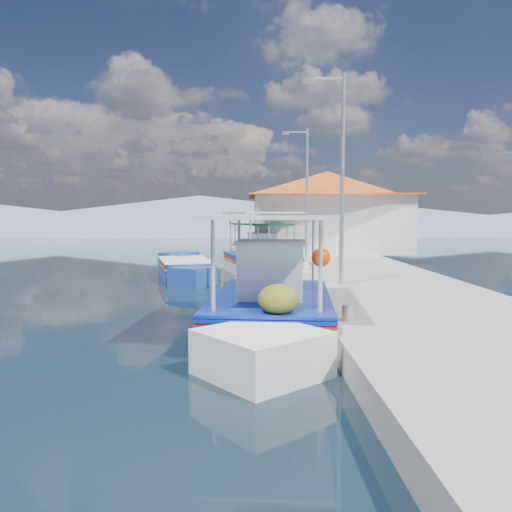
{
  "coord_description": "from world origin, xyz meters",
  "views": [
    {
      "loc": [
        1.96,
        -12.23,
        2.51
      ],
      "look_at": [
        2.12,
        2.27,
        1.3
      ],
      "focal_mm": 34.57,
      "sensor_mm": 36.0,
      "label": 1
    }
  ],
  "objects": [
    {
      "name": "ground",
      "position": [
        0.0,
        0.0,
        0.0
      ],
      "size": [
        160.0,
        160.0,
        0.0
      ],
      "primitive_type": "plane",
      "color": "black",
      "rests_on": "ground"
    },
    {
      "name": "quay",
      "position": [
        5.9,
        6.0,
        0.25
      ],
      "size": [
        5.0,
        44.0,
        0.5
      ],
      "primitive_type": "cube",
      "color": "#9B9891",
      "rests_on": "ground"
    },
    {
      "name": "bollards",
      "position": [
        3.8,
        5.25,
        0.65
      ],
      "size": [
        0.2,
        17.2,
        0.3
      ],
      "color": "#A5A8AD",
      "rests_on": "quay"
    },
    {
      "name": "main_caique",
      "position": [
        2.41,
        -1.64,
        0.53
      ],
      "size": [
        2.94,
        8.39,
        2.77
      ],
      "rotation": [
        0.0,
        0.0,
        0.1
      ],
      "color": "white",
      "rests_on": "ground"
    },
    {
      "name": "caique_green_canopy",
      "position": [
        2.4,
        8.6,
        0.44
      ],
      "size": [
        3.6,
        7.57,
        2.92
      ],
      "rotation": [
        0.0,
        0.0,
        -0.26
      ],
      "color": "white",
      "rests_on": "ground"
    },
    {
      "name": "caique_blue_hull",
      "position": [
        -0.63,
        7.36,
        0.3
      ],
      "size": [
        2.88,
        6.15,
        1.13
      ],
      "rotation": [
        0.0,
        0.0,
        -0.25
      ],
      "color": "#1A42A0",
      "rests_on": "ground"
    },
    {
      "name": "caique_far",
      "position": [
        2.44,
        12.17,
        0.43
      ],
      "size": [
        3.53,
        6.13,
        2.32
      ],
      "rotation": [
        0.0,
        0.0,
        -0.39
      ],
      "color": "#1A42A0",
      "rests_on": "ground"
    },
    {
      "name": "harbor_building",
      "position": [
        6.2,
        15.0,
        2.78
      ],
      "size": [
        10.49,
        10.49,
        4.4
      ],
      "color": "silver",
      "rests_on": "quay"
    },
    {
      "name": "lamp_post_near",
      "position": [
        4.51,
        2.0,
        3.85
      ],
      "size": [
        1.21,
        0.14,
        6.0
      ],
      "color": "#A5A8AD",
      "rests_on": "quay"
    },
    {
      "name": "lamp_post_far",
      "position": [
        4.51,
        11.0,
        3.85
      ],
      "size": [
        1.21,
        0.14,
        6.0
      ],
      "color": "#A5A8AD",
      "rests_on": "quay"
    },
    {
      "name": "mountain_ridge",
      "position": [
        6.54,
        56.0,
        2.04
      ],
      "size": [
        171.4,
        96.0,
        5.5
      ],
      "color": "slate",
      "rests_on": "ground"
    }
  ]
}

